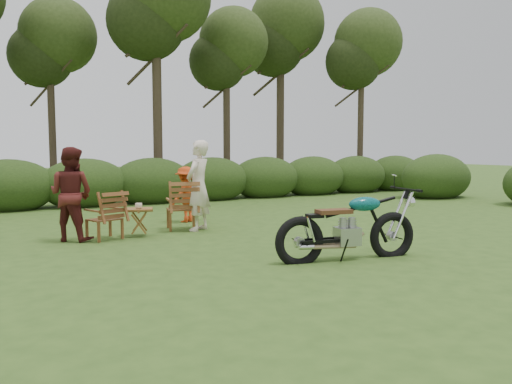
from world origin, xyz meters
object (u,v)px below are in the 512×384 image
lawn_chair_left (105,239)px  lawn_chair_right (182,229)px  adult_b (73,240)px  motorcycle (347,259)px  child (186,222)px  adult_a (199,230)px  cup (139,206)px  side_table (139,222)px

lawn_chair_left → lawn_chair_right: bearing=174.2°
lawn_chair_right → adult_b: size_ratio=0.59×
lawn_chair_right → lawn_chair_left: (-1.66, -0.42, 0.00)m
lawn_chair_right → lawn_chair_left: bearing=26.3°
motorcycle → child: bearing=109.6°
adult_a → cup: bearing=-32.9°
adult_a → adult_b: (-2.45, 0.02, 0.00)m
motorcycle → child: (-0.82, 4.78, 0.00)m
lawn_chair_left → cup: bearing=157.8°
lawn_chair_right → child: 1.02m
side_table → adult_b: (-1.19, 0.14, -0.27)m
cup → motorcycle: bearing=-56.4°
adult_a → side_table: bearing=-34.3°
child → lawn_chair_right: bearing=37.2°
side_table → cup: cup is taller
lawn_chair_right → side_table: 1.12m
side_table → adult_b: adult_b is taller
side_table → child: 1.98m
motorcycle → adult_a: adult_a is taller
lawn_chair_left → side_table: size_ratio=1.66×
lawn_chair_left → adult_b: size_ratio=0.52×
cup → adult_a: (1.27, 0.16, -0.59)m
adult_b → adult_a: bearing=-139.4°
cup → child: bearing=43.5°
side_table → cup: (-0.01, -0.03, 0.32)m
cup → adult_b: adult_b is taller
cup → lawn_chair_right: bearing=23.5°
motorcycle → side_table: size_ratio=4.08×
motorcycle → adult_b: adult_b is taller
motorcycle → lawn_chair_left: bearing=140.1°
side_table → adult_b: 1.23m
adult_b → child: 2.89m
motorcycle → cup: cup is taller
side_table → cup: 0.32m
lawn_chair_left → side_table: bearing=160.8°
motorcycle → lawn_chair_left: 4.49m
side_table → child: (1.43, 1.34, -0.27)m
adult_a → child: 1.23m
lawn_chair_right → child: size_ratio=0.79×
adult_a → adult_b: 2.45m
lawn_chair_left → child: size_ratio=0.71×
side_table → adult_b: size_ratio=0.32×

